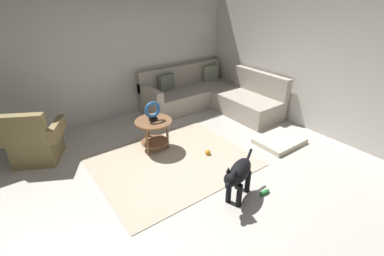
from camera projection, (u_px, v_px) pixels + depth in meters
ground_plane at (191, 192)px, 3.70m from camera, size 6.00×6.00×0.10m
wall_back at (101, 52)px, 5.16m from camera, size 6.00×0.12×2.70m
wall_right at (330, 60)px, 4.61m from camera, size 0.12×6.00×2.70m
area_rug at (173, 162)px, 4.25m from camera, size 2.30×1.90×0.01m
sectional_couch at (210, 96)px, 6.04m from camera, size 2.20×2.25×0.88m
armchair at (35, 143)px, 4.15m from camera, size 0.99×0.91×0.88m
side_table at (154, 127)px, 4.40m from camera, size 0.60×0.60×0.54m
torus_sculpture at (153, 111)px, 4.27m from camera, size 0.28×0.08×0.33m
dog_bed_mat at (280, 141)px, 4.75m from camera, size 0.80×0.60×0.09m
dog at (239, 175)px, 3.35m from camera, size 0.80×0.41×0.63m
dog_toy_ball at (208, 152)px, 4.42m from camera, size 0.09×0.09×0.09m
dog_toy_bone at (264, 192)px, 3.58m from camera, size 0.18×0.07×0.06m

